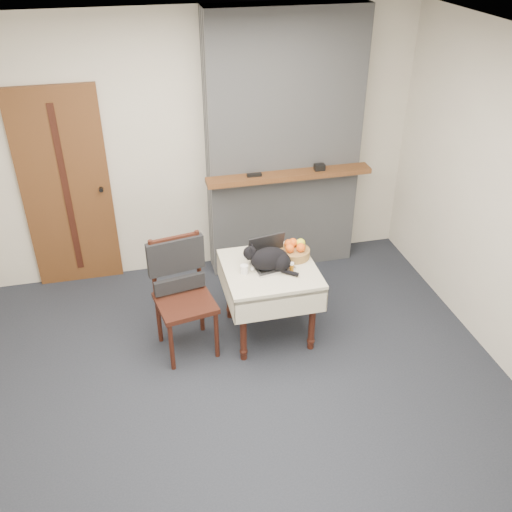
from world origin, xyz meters
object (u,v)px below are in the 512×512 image
at_px(door, 67,191).
at_px(cream_jar, 244,269).
at_px(pill_bottle, 292,267).
at_px(chair, 180,280).
at_px(side_table, 270,278).
at_px(cat, 270,259).
at_px(fruit_basket, 294,251).
at_px(laptop, 270,258).

bearing_deg(door, cream_jar, -42.95).
distance_m(pill_bottle, chair, 0.94).
bearing_deg(pill_bottle, side_table, 148.38).
relative_size(cat, fruit_basket, 1.65).
height_order(side_table, chair, chair).
bearing_deg(cat, door, 160.19).
distance_m(door, laptop, 2.10).
xyz_separation_m(door, cat, (1.66, -1.33, -0.20)).
bearing_deg(cream_jar, laptop, 19.81).
xyz_separation_m(door, cream_jar, (1.43, -1.34, -0.26)).
height_order(pill_bottle, chair, chair).
xyz_separation_m(side_table, fruit_basket, (0.25, 0.12, 0.17)).
xyz_separation_m(side_table, cat, (-0.01, -0.03, 0.21)).
bearing_deg(laptop, door, 133.17).
height_order(cat, cream_jar, cat).
relative_size(side_table, fruit_basket, 2.92).
bearing_deg(chair, cream_jar, -19.18).
xyz_separation_m(laptop, chair, (-0.77, -0.00, -0.10)).
distance_m(side_table, pill_bottle, 0.25).
distance_m(cream_jar, chair, 0.54).
xyz_separation_m(laptop, fruit_basket, (0.24, 0.07, -0.00)).
xyz_separation_m(fruit_basket, chair, (-1.01, -0.07, -0.10)).
bearing_deg(side_table, cream_jar, -170.59).
relative_size(door, chair, 1.93).
xyz_separation_m(cat, cream_jar, (-0.22, -0.01, -0.06)).
distance_m(side_table, laptop, 0.18).
relative_size(laptop, cream_jar, 5.03).
xyz_separation_m(laptop, cat, (-0.02, -0.08, 0.04)).
bearing_deg(fruit_basket, door, 148.34).
bearing_deg(cream_jar, side_table, 9.41).
relative_size(door, fruit_basket, 7.49).
distance_m(laptop, chair, 0.78).
bearing_deg(cream_jar, pill_bottle, -8.97).
height_order(laptop, chair, chair).
relative_size(door, cat, 4.55).
xyz_separation_m(cat, fruit_basket, (0.26, 0.15, -0.04)).
xyz_separation_m(cat, chair, (-0.75, 0.08, -0.14)).
bearing_deg(cat, pill_bottle, -3.03).
relative_size(cat, pill_bottle, 5.41).
height_order(cat, fruit_basket, cat).
height_order(cat, pill_bottle, cat).
distance_m(side_table, chair, 0.76).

